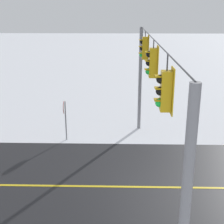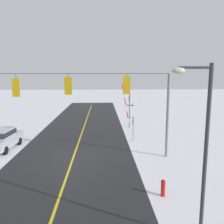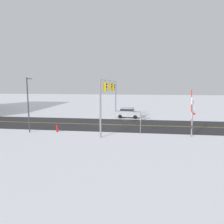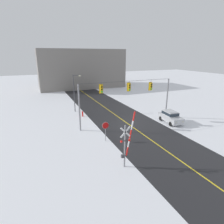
# 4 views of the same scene
# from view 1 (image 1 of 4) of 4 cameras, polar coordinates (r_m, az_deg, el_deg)

# --- Properties ---
(ground_plane) EXTENTS (160.00, 160.00, 0.00)m
(ground_plane) POSITION_cam_1_polar(r_m,az_deg,el_deg) (14.20, 6.29, -13.08)
(ground_plane) COLOR white
(signal_span) EXTENTS (14.20, 0.47, 6.22)m
(signal_span) POSITION_cam_1_polar(r_m,az_deg,el_deg) (12.51, 6.92, 3.78)
(signal_span) COLOR gray
(signal_span) RESTS_ON ground
(stop_sign) EXTENTS (0.80, 0.09, 2.35)m
(stop_sign) POSITION_cam_1_polar(r_m,az_deg,el_deg) (18.30, -8.32, 0.11)
(stop_sign) COLOR gray
(stop_sign) RESTS_ON ground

